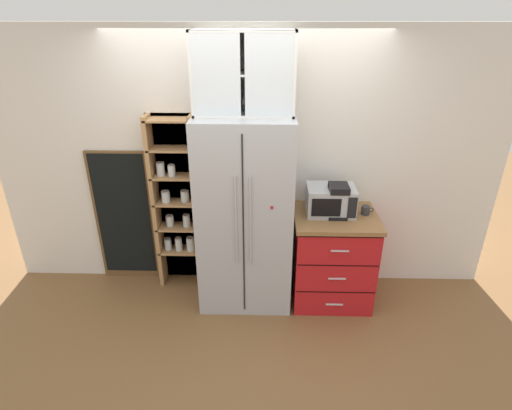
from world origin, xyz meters
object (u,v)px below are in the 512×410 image
Objects in this scene: refrigerator at (245,214)px; bottle_green at (337,202)px; microwave at (330,200)px; coffee_maker at (337,200)px; chalkboard_menu at (125,217)px; mug_charcoal at (366,210)px.

refrigerator reaches higher than bottle_green.
coffee_maker is at bearing -37.77° from microwave.
bottle_green is 0.21× the size of chalkboard_menu.
refrigerator is at bearing -178.40° from mug_charcoal.
chalkboard_menu reaches higher than mug_charcoal.
chalkboard_menu is (-2.05, 0.24, -0.33)m from microwave.
refrigerator is 6.20× the size of bottle_green.
coffee_maker is 2.15m from chalkboard_menu.
microwave is at bearing 142.09° from bottle_green.
chalkboard_menu reaches higher than coffee_maker.
microwave is 2.09m from chalkboard_menu.
bottle_green reaches higher than microwave.
bottle_green is at bearing 0.65° from refrigerator.
refrigerator is 4.19× the size of microwave.
microwave is 1.48× the size of bottle_green.
microwave is 0.07m from coffee_maker.
mug_charcoal is at bearing 4.50° from bottle_green.
refrigerator is at bearing -179.34° from coffee_maker.
coffee_maker is at bearing 90.00° from bottle_green.
chalkboard_menu is at bearing 166.75° from refrigerator.
refrigerator reaches higher than chalkboard_menu.
bottle_green is (0.00, -0.00, -0.02)m from coffee_maker.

